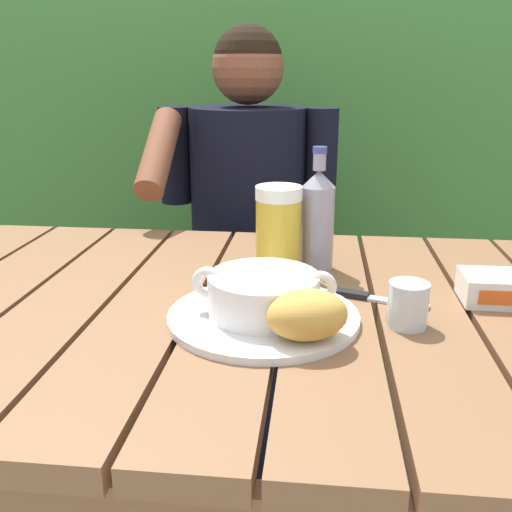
{
  "coord_description": "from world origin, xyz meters",
  "views": [
    {
      "loc": [
        0.12,
        -0.87,
        1.12
      ],
      "look_at": [
        0.02,
        0.03,
        0.82
      ],
      "focal_mm": 40.43,
      "sensor_mm": 36.0,
      "label": 1
    }
  ],
  "objects": [
    {
      "name": "soup_bowl",
      "position": [
        0.04,
        -0.07,
        0.8
      ],
      "size": [
        0.22,
        0.17,
        0.07
      ],
      "color": "white",
      "rests_on": "serving_plate"
    },
    {
      "name": "person_eating",
      "position": [
        -0.08,
        0.66,
        0.72
      ],
      "size": [
        0.48,
        0.47,
        1.23
      ],
      "color": "black",
      "rests_on": "ground_plane"
    },
    {
      "name": "hedge_backdrop",
      "position": [
        -0.07,
        1.49,
        1.0
      ],
      "size": [
        3.98,
        0.8,
        2.71
      ],
      "color": "#417A37",
      "rests_on": "ground_plane"
    },
    {
      "name": "chair_near_diner",
      "position": [
        -0.07,
        0.86,
        0.48
      ],
      "size": [
        0.44,
        0.46,
        0.99
      ],
      "color": "brown",
      "rests_on": "ground_plane"
    },
    {
      "name": "beer_glass",
      "position": [
        0.05,
        0.15,
        0.84
      ],
      "size": [
        0.08,
        0.08,
        0.17
      ],
      "color": "gold",
      "rests_on": "dining_table"
    },
    {
      "name": "beer_bottle",
      "position": [
        0.12,
        0.18,
        0.85
      ],
      "size": [
        0.06,
        0.06,
        0.23
      ],
      "color": "gray",
      "rests_on": "dining_table"
    },
    {
      "name": "serving_plate",
      "position": [
        0.04,
        -0.07,
        0.76
      ],
      "size": [
        0.29,
        0.29,
        0.01
      ],
      "color": "white",
      "rests_on": "dining_table"
    },
    {
      "name": "bread_roll",
      "position": [
        0.11,
        -0.14,
        0.8
      ],
      "size": [
        0.13,
        0.12,
        0.07
      ],
      "color": "gold",
      "rests_on": "serving_plate"
    },
    {
      "name": "water_glass_small",
      "position": [
        0.26,
        -0.06,
        0.79
      ],
      "size": [
        0.06,
        0.06,
        0.07
      ],
      "color": "silver",
      "rests_on": "dining_table"
    },
    {
      "name": "table_knife",
      "position": [
        0.21,
        0.04,
        0.76
      ],
      "size": [
        0.17,
        0.07,
        0.01
      ],
      "color": "silver",
      "rests_on": "dining_table"
    },
    {
      "name": "dining_table",
      "position": [
        0.0,
        0.0,
        0.66
      ],
      "size": [
        1.3,
        0.85,
        0.75
      ],
      "color": "brown",
      "rests_on": "ground_plane"
    },
    {
      "name": "butter_tub",
      "position": [
        0.42,
        0.05,
        0.78
      ],
      "size": [
        0.12,
        0.09,
        0.05
      ],
      "color": "white",
      "rests_on": "dining_table"
    }
  ]
}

